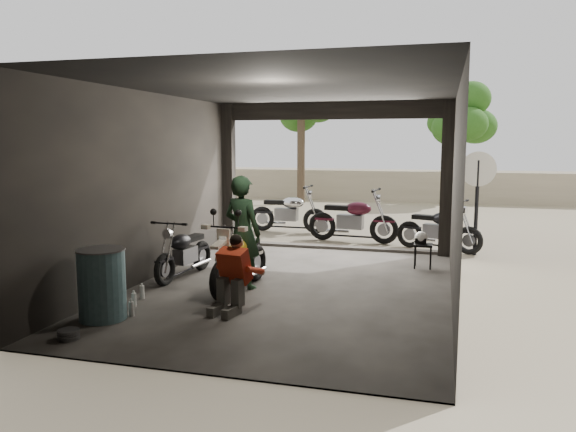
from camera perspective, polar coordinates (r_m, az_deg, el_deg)
The scene contains 16 objects.
ground at distance 9.16m, azimuth 0.29°, elevation -7.44°, with size 80.00×80.00×0.00m, color #7A6D56.
garage at distance 9.44m, azimuth 1.17°, elevation 0.92°, with size 7.00×7.13×3.20m.
boundary_wall at distance 22.72m, azimuth 9.63°, elevation 3.03°, with size 18.00×0.30×1.20m, color gray.
tree_left at distance 21.76m, azimuth 1.35°, elevation 11.86°, with size 2.20×2.20×5.60m.
tree_right at distance 22.57m, azimuth 17.00°, elevation 10.29°, with size 2.20×2.20×5.00m.
main_bike at distance 9.01m, azimuth -4.92°, elevation -4.03°, with size 0.70×1.70×1.13m, color beige, non-canonical shape.
left_bike at distance 9.95m, azimuth -10.52°, elevation -3.26°, with size 0.64×1.55×1.05m, color black, non-canonical shape.
outside_bike_a at distance 14.68m, azimuth 0.04°, elevation 0.73°, with size 0.75×1.83×1.24m, color black, non-canonical shape.
outside_bike_b at distance 13.32m, azimuth 6.59°, elevation 0.06°, with size 0.78×1.89×1.28m, color #491122, non-canonical shape.
outside_bike_c at distance 12.59m, azimuth 15.07°, elevation -0.92°, with size 0.69×1.68×1.14m, color black, non-canonical shape.
rider at distance 9.05m, azimuth -4.64°, elevation -1.68°, with size 0.67×0.44×1.84m, color black.
mechanic at distance 7.83m, azimuth -5.87°, elevation -6.13°, with size 0.54×0.73×1.05m, color red, non-canonical shape.
stool at distance 10.80m, azimuth 13.56°, elevation -3.16°, with size 0.34×0.34×0.47m.
helmet at distance 10.82m, azimuth 13.36°, elevation -2.13°, with size 0.24×0.25×0.23m, color white.
oil_drum at distance 7.89m, azimuth -18.38°, elevation -6.70°, with size 0.62×0.62×0.96m, color #426770.
sign_post at distance 12.27m, azimuth 18.69°, elevation 2.85°, with size 0.72×0.08×2.17m.
Camera 1 is at (2.32, -8.53, 2.38)m, focal length 35.00 mm.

